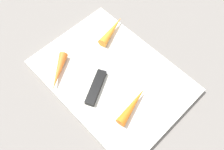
{
  "coord_description": "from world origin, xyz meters",
  "views": [
    {
      "loc": [
        -0.2,
        0.2,
        0.52
      ],
      "look_at": [
        0.0,
        0.0,
        0.01
      ],
      "focal_mm": 38.77,
      "sensor_mm": 36.0,
      "label": 1
    }
  ],
  "objects_px": {
    "knife": "(99,84)",
    "carrot_medium": "(58,71)",
    "carrot_longest": "(112,30)",
    "carrot_shortest": "(133,105)",
    "cutting_board": "(112,76)"
  },
  "relations": [
    {
      "from": "knife",
      "to": "carrot_medium",
      "type": "distance_m",
      "value": 0.1
    },
    {
      "from": "carrot_medium",
      "to": "carrot_longest",
      "type": "relative_size",
      "value": 0.99
    },
    {
      "from": "carrot_longest",
      "to": "carrot_shortest",
      "type": "relative_size",
      "value": 1.01
    },
    {
      "from": "carrot_medium",
      "to": "carrot_longest",
      "type": "height_order",
      "value": "carrot_longest"
    },
    {
      "from": "knife",
      "to": "carrot_longest",
      "type": "xyz_separation_m",
      "value": [
        0.09,
        -0.13,
        0.01
      ]
    },
    {
      "from": "knife",
      "to": "carrot_shortest",
      "type": "distance_m",
      "value": 0.09
    },
    {
      "from": "carrot_medium",
      "to": "carrot_shortest",
      "type": "bearing_deg",
      "value": 72.35
    },
    {
      "from": "cutting_board",
      "to": "carrot_medium",
      "type": "bearing_deg",
      "value": 44.35
    },
    {
      "from": "carrot_medium",
      "to": "carrot_shortest",
      "type": "xyz_separation_m",
      "value": [
        -0.18,
        -0.06,
        0.0
      ]
    },
    {
      "from": "carrot_longest",
      "to": "carrot_shortest",
      "type": "bearing_deg",
      "value": -137.7
    },
    {
      "from": "carrot_shortest",
      "to": "carrot_medium",
      "type": "bearing_deg",
      "value": 98.27
    },
    {
      "from": "carrot_longest",
      "to": "cutting_board",
      "type": "bearing_deg",
      "value": -149.78
    },
    {
      "from": "cutting_board",
      "to": "knife",
      "type": "distance_m",
      "value": 0.04
    },
    {
      "from": "knife",
      "to": "carrot_shortest",
      "type": "relative_size",
      "value": 1.87
    },
    {
      "from": "cutting_board",
      "to": "carrot_longest",
      "type": "distance_m",
      "value": 0.13
    }
  ]
}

